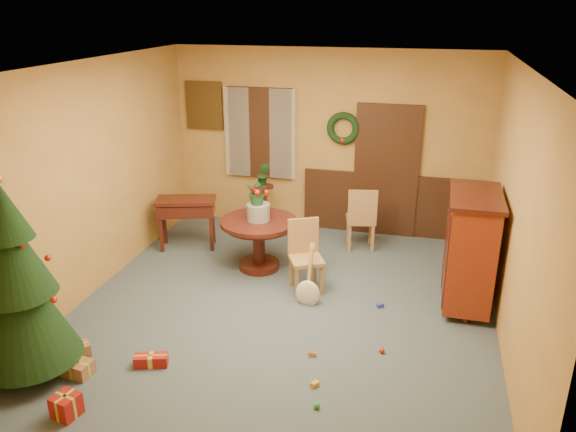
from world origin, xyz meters
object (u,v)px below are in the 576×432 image
(chair_near, at_px, (305,253))
(sideboard, at_px, (470,247))
(dining_table, at_px, (259,235))
(writing_desk, at_px, (186,211))
(christmas_tree, at_px, (17,285))

(chair_near, height_order, sideboard, sideboard)
(dining_table, distance_m, chair_near, 0.85)
(chair_near, xyz_separation_m, writing_desk, (-2.02, 0.85, 0.09))
(christmas_tree, relative_size, sideboard, 1.45)
(dining_table, xyz_separation_m, chair_near, (0.75, -0.41, -0.01))
(christmas_tree, bearing_deg, sideboard, 30.38)
(writing_desk, height_order, sideboard, sideboard)
(dining_table, bearing_deg, writing_desk, 161.06)
(dining_table, relative_size, chair_near, 1.13)
(dining_table, distance_m, sideboard, 2.80)
(chair_near, bearing_deg, writing_desk, 157.29)
(dining_table, distance_m, writing_desk, 1.35)
(christmas_tree, xyz_separation_m, sideboard, (4.30, 2.52, -0.22))
(christmas_tree, height_order, writing_desk, christmas_tree)
(writing_desk, bearing_deg, christmas_tree, -94.44)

